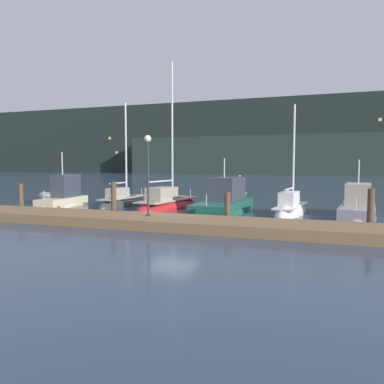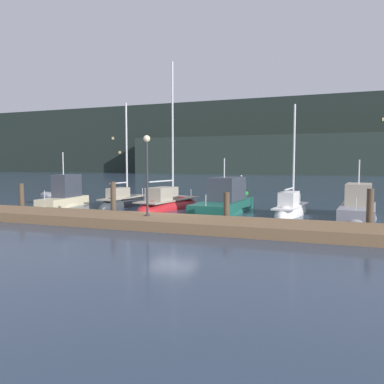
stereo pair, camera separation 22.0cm
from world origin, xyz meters
name	(u,v)px [view 2 (the right image)]	position (x,y,z in m)	size (l,w,h in m)	color
ground_plane	(172,219)	(0.00, 0.00, 0.00)	(400.00, 400.00, 0.00)	#2D3D51
dock	(153,221)	(0.00, -2.32, 0.23)	(27.79, 2.80, 0.45)	brown
mooring_pile_0	(22,198)	(-9.27, -0.67, 0.86)	(0.28, 0.28, 1.72)	#4C3D2D
mooring_pile_1	(113,200)	(-3.09, -0.67, 0.96)	(0.28, 0.28, 1.93)	#4C3D2D
mooring_pile_2	(227,208)	(3.09, -0.67, 0.77)	(0.28, 0.28, 1.53)	#4C3D2D
mooring_pile_3	(370,211)	(9.27, -0.67, 0.92)	(0.28, 0.28, 1.85)	#4C3D2D
motorboat_berth_1	(64,201)	(-9.16, 2.95, 0.38)	(1.87, 4.66, 4.24)	beige
sailboat_berth_2	(123,205)	(-5.42, 4.37, 0.11)	(1.63, 5.42, 7.81)	#2D3338
sailboat_berth_3	(168,206)	(-2.06, 4.25, 0.14)	(2.95, 6.72, 10.17)	red
motorboat_berth_4	(224,206)	(1.85, 3.55, 0.37)	(2.66, 6.94, 3.75)	#195647
sailboat_berth_5	(291,212)	(5.65, 4.14, 0.12)	(2.08, 5.57, 7.05)	white
motorboat_berth_6	(358,212)	(9.14, 3.84, 0.29)	(2.46, 5.74, 3.71)	gray
channel_buoy	(241,187)	(-0.26, 18.01, 0.64)	(1.39, 1.39, 1.78)	green
dock_lamppost	(147,162)	(-0.32, -2.21, 2.97)	(0.32, 0.32, 3.74)	#2D2D33
hillside_backdrop	(314,139)	(4.13, 93.42, 9.69)	(240.00, 23.00, 21.04)	#1E2823
rowboat_adrift	(47,195)	(-16.83, 10.13, 0.00)	(3.04, 2.75, 0.56)	gray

